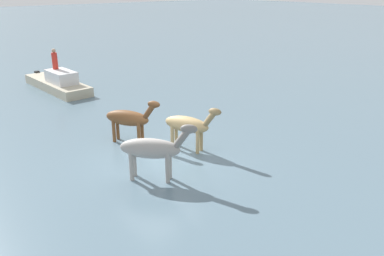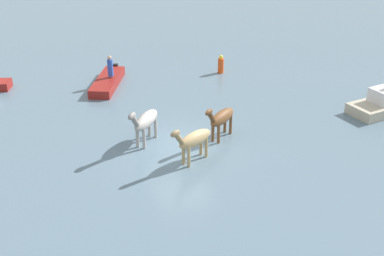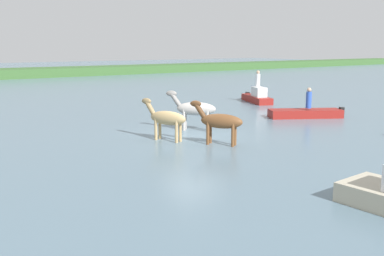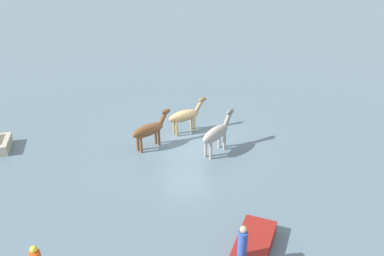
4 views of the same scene
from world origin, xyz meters
The scene contains 6 objects.
ground_plane centered at (0.00, 0.00, 0.00)m, with size 208.04×208.04×0.00m, color slate.
horse_dark_mare centered at (-1.32, 0.12, 1.00)m, with size 1.24×2.29×1.82m.
horse_mid_herd centered at (1.07, 1.30, 1.08)m, with size 1.98×2.11×1.95m.
horse_pinto_flank centered at (0.03, -1.91, 1.01)m, with size 1.54×2.20×1.83m.
boat_skiff_near centered at (-0.90, -11.74, 0.33)m, with size 1.91×6.10×1.38m.
person_spotter_bow centered at (-0.90, -11.84, 1.77)m, with size 0.32×0.32×1.19m.
Camera 1 is at (7.30, 10.95, 6.01)m, focal length 36.88 mm.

